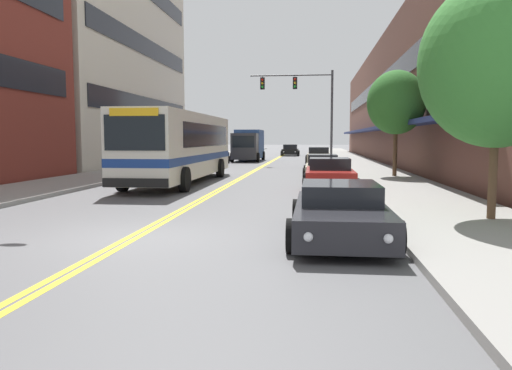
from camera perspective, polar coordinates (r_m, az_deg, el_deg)
ground_plane at (r=47.26m, az=1.93°, el=2.80°), size 240.00×240.00×0.00m
sidewalk_left at (r=48.41m, az=-6.84°, el=2.91°), size 3.80×106.00×0.15m
sidewalk_right at (r=47.24m, az=10.92°, el=2.79°), size 3.80×106.00×0.15m
centre_line at (r=47.26m, az=1.93°, el=2.80°), size 0.34×106.00×0.01m
storefront_row_right at (r=48.17m, az=18.42°, el=9.06°), size 9.10×68.00×10.91m
city_bus at (r=24.10m, az=-8.53°, el=4.63°), size 2.81×12.38×3.22m
car_navy_parked_left_near at (r=41.22m, az=-4.77°, el=3.33°), size 2.04×4.32×1.44m
car_dark_grey_parked_left_mid at (r=35.16m, az=-6.85°, el=2.97°), size 2.00×4.91×1.42m
car_charcoal_parked_right_foreground at (r=10.64m, az=9.59°, el=-3.07°), size 2.10×4.85×1.16m
car_champagne_parked_right_mid at (r=43.02m, az=7.17°, el=3.34°), size 2.21×4.40×1.35m
car_beige_parked_right_far at (r=26.36m, az=7.60°, el=1.99°), size 2.00×4.83×1.26m
car_red_parked_right_end at (r=19.80m, az=8.39°, el=1.03°), size 2.07×4.48×1.33m
car_black_moving_lead at (r=60.81m, az=3.94°, el=3.95°), size 2.18×4.34×1.37m
box_truck at (r=46.74m, az=-0.88°, el=4.62°), size 2.59×6.84×2.90m
traffic_signal_mast at (r=39.59m, az=5.63°, el=9.85°), size 6.46×0.38×7.35m
street_lamp_left_near at (r=16.10m, az=-27.12°, el=13.41°), size 2.54×0.28×7.50m
street_tree_right_near at (r=13.44m, az=25.90°, el=12.44°), size 3.67×3.67×5.75m
street_tree_right_mid at (r=26.98m, az=15.74°, el=9.05°), size 2.99×2.99×5.44m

